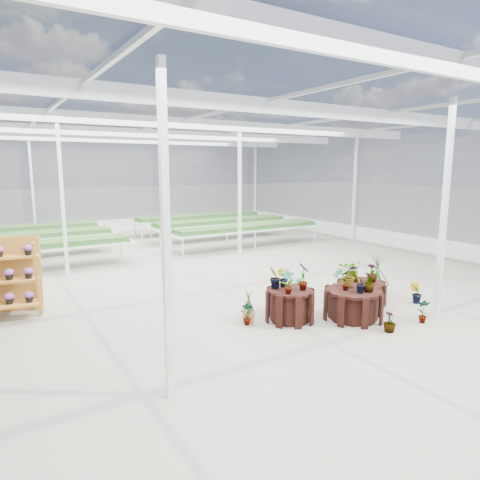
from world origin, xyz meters
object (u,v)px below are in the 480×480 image
plinth_tall (290,305)px  plinth_mid (353,304)px  plinth_low (361,292)px  shelf_rack (0,279)px

plinth_tall → plinth_mid: (1.20, -0.60, -0.02)m
plinth_mid → plinth_tall: bearing=153.4°
plinth_low → shelf_rack: (-7.27, 3.26, 0.59)m
plinth_mid → plinth_low: 1.22m
plinth_tall → plinth_mid: 1.34m
plinth_tall → plinth_mid: bearing=-26.6°
plinth_tall → shelf_rack: size_ratio=0.59×
plinth_mid → shelf_rack: size_ratio=0.72×
plinth_mid → plinth_low: bearing=35.0°
plinth_low → plinth_mid: bearing=-145.0°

